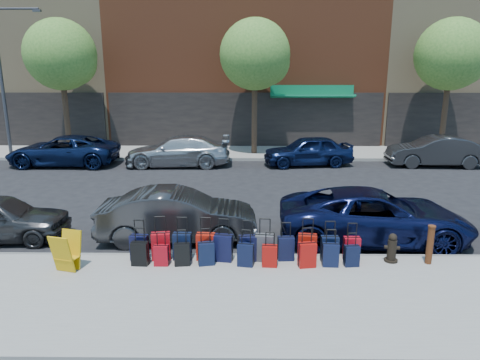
{
  "coord_description": "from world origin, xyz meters",
  "views": [
    {
      "loc": [
        -0.03,
        -14.4,
        4.55
      ],
      "look_at": [
        -0.18,
        -1.5,
        1.32
      ],
      "focal_mm": 32.0,
      "sensor_mm": 36.0,
      "label": 1
    }
  ],
  "objects_px": {
    "tree_center": "(258,57)",
    "display_rack": "(67,252)",
    "car_near_2": "(374,216)",
    "fire_hydrant": "(392,249)",
    "car_far_2": "(308,151)",
    "car_near_1": "(178,215)",
    "car_far_3": "(435,151)",
    "tree_right": "(454,56)",
    "suitcase_front_5": "(248,248)",
    "tree_left": "(63,57)",
    "streetlight": "(4,71)",
    "car_far_0": "(63,151)",
    "car_far_1": "(178,151)",
    "bollard": "(430,244)"
  },
  "relations": [
    {
      "from": "tree_left",
      "to": "fire_hydrant",
      "type": "relative_size",
      "value": 10.28
    },
    {
      "from": "display_rack",
      "to": "car_far_1",
      "type": "xyz_separation_m",
      "value": [
        0.69,
        12.09,
        0.16
      ]
    },
    {
      "from": "tree_center",
      "to": "suitcase_front_5",
      "type": "relative_size",
      "value": 7.21
    },
    {
      "from": "tree_left",
      "to": "streetlight",
      "type": "relative_size",
      "value": 0.91
    },
    {
      "from": "car_near_1",
      "to": "car_far_2",
      "type": "height_order",
      "value": "car_far_2"
    },
    {
      "from": "car_far_1",
      "to": "streetlight",
      "type": "bearing_deg",
      "value": -104.14
    },
    {
      "from": "fire_hydrant",
      "to": "car_near_1",
      "type": "height_order",
      "value": "car_near_1"
    },
    {
      "from": "tree_left",
      "to": "car_near_2",
      "type": "bearing_deg",
      "value": -43.32
    },
    {
      "from": "tree_center",
      "to": "car_far_3",
      "type": "height_order",
      "value": "tree_center"
    },
    {
      "from": "streetlight",
      "to": "car_near_2",
      "type": "xyz_separation_m",
      "value": [
        16.35,
        -11.95,
        -3.94
      ]
    },
    {
      "from": "car_near_1",
      "to": "car_far_3",
      "type": "xyz_separation_m",
      "value": [
        11.36,
        9.9,
        0.05
      ]
    },
    {
      "from": "display_rack",
      "to": "tree_center",
      "type": "bearing_deg",
      "value": 87.45
    },
    {
      "from": "streetlight",
      "to": "car_far_3",
      "type": "relative_size",
      "value": 1.72
    },
    {
      "from": "car_far_1",
      "to": "tree_left",
      "type": "bearing_deg",
      "value": -115.01
    },
    {
      "from": "car_far_3",
      "to": "suitcase_front_5",
      "type": "bearing_deg",
      "value": -36.29
    },
    {
      "from": "fire_hydrant",
      "to": "car_near_2",
      "type": "relative_size",
      "value": 0.14
    },
    {
      "from": "suitcase_front_5",
      "to": "car_far_3",
      "type": "relative_size",
      "value": 0.22
    },
    {
      "from": "car_far_1",
      "to": "suitcase_front_5",
      "type": "bearing_deg",
      "value": 15.28
    },
    {
      "from": "car_far_0",
      "to": "car_far_1",
      "type": "distance_m",
      "value": 5.8
    },
    {
      "from": "bollard",
      "to": "car_near_2",
      "type": "height_order",
      "value": "car_near_2"
    },
    {
      "from": "tree_right",
      "to": "display_rack",
      "type": "xyz_separation_m",
      "value": [
        -15.22,
        -14.92,
        -4.82
      ]
    },
    {
      "from": "suitcase_front_5",
      "to": "car_far_0",
      "type": "xyz_separation_m",
      "value": [
        -9.25,
        11.6,
        0.29
      ]
    },
    {
      "from": "display_rack",
      "to": "car_near_2",
      "type": "xyz_separation_m",
      "value": [
        7.64,
        2.27,
        0.13
      ]
    },
    {
      "from": "bollard",
      "to": "car_far_3",
      "type": "relative_size",
      "value": 0.2
    },
    {
      "from": "tree_right",
      "to": "display_rack",
      "type": "relative_size",
      "value": 8.1
    },
    {
      "from": "tree_left",
      "to": "streetlight",
      "type": "xyz_separation_m",
      "value": [
        -2.94,
        -0.7,
        -0.75
      ]
    },
    {
      "from": "display_rack",
      "to": "car_far_2",
      "type": "bearing_deg",
      "value": 74.48
    },
    {
      "from": "tree_center",
      "to": "car_far_2",
      "type": "xyz_separation_m",
      "value": [
        2.5,
        -2.67,
        -4.66
      ]
    },
    {
      "from": "suitcase_front_5",
      "to": "car_near_1",
      "type": "bearing_deg",
      "value": 130.75
    },
    {
      "from": "car_far_2",
      "to": "tree_left",
      "type": "bearing_deg",
      "value": -109.06
    },
    {
      "from": "tree_left",
      "to": "car_far_2",
      "type": "height_order",
      "value": "tree_left"
    },
    {
      "from": "car_far_2",
      "to": "streetlight",
      "type": "bearing_deg",
      "value": -104.51
    },
    {
      "from": "fire_hydrant",
      "to": "car_near_2",
      "type": "bearing_deg",
      "value": 99.86
    },
    {
      "from": "bollard",
      "to": "car_far_0",
      "type": "xyz_separation_m",
      "value": [
        -13.54,
        11.7,
        0.11
      ]
    },
    {
      "from": "tree_center",
      "to": "car_far_1",
      "type": "relative_size",
      "value": 1.39
    },
    {
      "from": "streetlight",
      "to": "car_near_2",
      "type": "distance_m",
      "value": 20.63
    },
    {
      "from": "tree_right",
      "to": "car_far_0",
      "type": "bearing_deg",
      "value": -172.31
    },
    {
      "from": "tree_center",
      "to": "car_near_1",
      "type": "bearing_deg",
      "value": -101.27
    },
    {
      "from": "streetlight",
      "to": "car_far_0",
      "type": "xyz_separation_m",
      "value": [
        3.61,
        -2.05,
        -3.91
      ]
    },
    {
      "from": "tree_right",
      "to": "car_near_1",
      "type": "height_order",
      "value": "tree_right"
    },
    {
      "from": "car_near_1",
      "to": "car_far_1",
      "type": "distance_m",
      "value": 9.95
    },
    {
      "from": "tree_center",
      "to": "display_rack",
      "type": "height_order",
      "value": "tree_center"
    },
    {
      "from": "streetlight",
      "to": "car_far_3",
      "type": "height_order",
      "value": "streetlight"
    },
    {
      "from": "bollard",
      "to": "car_far_1",
      "type": "height_order",
      "value": "car_far_1"
    },
    {
      "from": "car_near_2",
      "to": "tree_left",
      "type": "bearing_deg",
      "value": 50.06
    },
    {
      "from": "streetlight",
      "to": "car_near_1",
      "type": "relative_size",
      "value": 1.84
    },
    {
      "from": "streetlight",
      "to": "car_far_3",
      "type": "distance_m",
      "value": 22.71
    },
    {
      "from": "display_rack",
      "to": "car_near_1",
      "type": "xyz_separation_m",
      "value": [
        2.2,
        2.25,
        0.12
      ]
    },
    {
      "from": "suitcase_front_5",
      "to": "bollard",
      "type": "xyz_separation_m",
      "value": [
        4.29,
        -0.11,
        0.17
      ]
    },
    {
      "from": "suitcase_front_5",
      "to": "car_near_2",
      "type": "height_order",
      "value": "car_near_2"
    }
  ]
}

